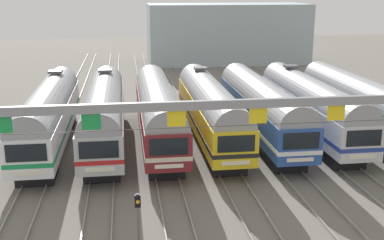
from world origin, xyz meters
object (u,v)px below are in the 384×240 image
Objects in this scene: commuter_train_green at (358,103)px; commuter_train_stainless at (104,111)px; commuter_train_maroon at (158,110)px; commuter_train_yellow at (210,108)px; commuter_train_blue at (261,106)px; commuter_train_white at (49,113)px; yard_signal_mast at (138,209)px; catenary_gantry at (258,119)px; commuter_train_silver at (310,104)px.

commuter_train_stainless is at bearing 179.99° from commuter_train_green.
commuter_train_maroon is 1.00× the size of commuter_train_yellow.
commuter_train_green is at bearing 0.00° from commuter_train_blue.
commuter_train_yellow is at bearing 0.00° from commuter_train_white.
commuter_train_blue is (4.05, -0.00, -0.00)m from commuter_train_yellow.
commuter_train_stainless is 20.26m from commuter_train_green.
commuter_train_white is at bearing 111.78° from yard_signal_mast.
commuter_train_maroon is 7.04× the size of yard_signal_mast.
catenary_gantry is at bearing 15.72° from yard_signal_mast.
commuter_train_yellow is at bearing 0.06° from commuter_train_maroon.
commuter_train_yellow is 4.05m from commuter_train_blue.
commuter_train_silver is (20.26, 0.00, 0.00)m from commuter_train_white.
catenary_gantry is (8.10, -13.50, 2.74)m from commuter_train_stainless.
commuter_train_silver is (8.10, 0.00, 0.00)m from commuter_train_yellow.
commuter_train_blue is (12.15, -0.00, -0.00)m from commuter_train_stainless.
commuter_train_green is at bearing 39.83° from yard_signal_mast.
commuter_train_yellow is at bearing 90.00° from catenary_gantry.
commuter_train_yellow is 1.00× the size of commuter_train_green.
catenary_gantry is at bearing -59.03° from commuter_train_stainless.
commuter_train_green reaches higher than yard_signal_mast.
commuter_train_white is 16.40m from yard_signal_mast.
commuter_train_silver is at bearing 0.00° from commuter_train_white.
yard_signal_mast is at bearing -140.17° from commuter_train_green.
commuter_train_white reaches higher than yard_signal_mast.
commuter_train_white is 7.04× the size of yard_signal_mast.
commuter_train_white and commuter_train_yellow have the same top height.
catenary_gantry is 7.28m from yard_signal_mast.
commuter_train_maroon is at bearing 82.41° from yard_signal_mast.
commuter_train_yellow is at bearing 179.98° from commuter_train_green.
commuter_train_stainless is 1.00× the size of commuter_train_yellow.
commuter_train_stainless is 4.05m from commuter_train_maroon.
commuter_train_silver is 4.05m from commuter_train_green.
commuter_train_silver is at bearing 47.01° from yard_signal_mast.
commuter_train_white is 1.00× the size of commuter_train_stainless.
commuter_train_maroon and commuter_train_green have the same top height.
commuter_train_silver is at bearing 0.00° from commuter_train_yellow.
commuter_train_stainless is at bearing 0.00° from commuter_train_white.
catenary_gantry is at bearing -120.97° from commuter_train_silver.
commuter_train_green is (20.26, -0.00, -0.00)m from commuter_train_stainless.
commuter_train_maroon is (8.10, -0.00, -0.00)m from commuter_train_white.
catenary_gantry is at bearing -90.00° from commuter_train_yellow.
commuter_train_maroon is 14.35m from catenary_gantry.
yard_signal_mast is at bearing -164.28° from catenary_gantry.
commuter_train_silver is at bearing 0.00° from commuter_train_stainless.
commuter_train_white is 16.20m from commuter_train_blue.
commuter_train_white is 24.31m from commuter_train_green.
commuter_train_yellow is at bearing 0.00° from commuter_train_stainless.
commuter_train_yellow is 1.00× the size of commuter_train_silver.
commuter_train_stainless reaches higher than commuter_train_blue.
yard_signal_mast is (-10.13, -15.20, -0.89)m from commuter_train_blue.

